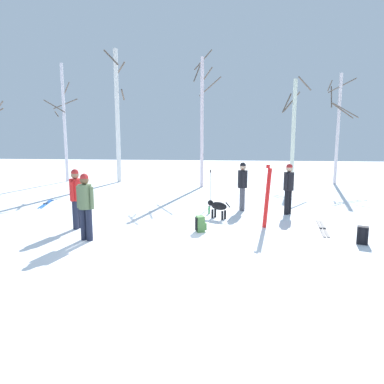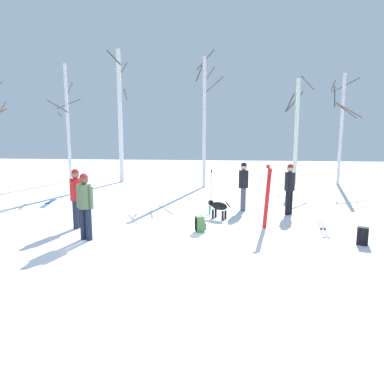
{
  "view_description": "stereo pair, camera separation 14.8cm",
  "coord_description": "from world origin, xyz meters",
  "views": [
    {
      "loc": [
        1.62,
        -8.22,
        2.65
      ],
      "look_at": [
        0.57,
        2.04,
        1.0
      ],
      "focal_mm": 33.15,
      "sensor_mm": 36.0,
      "label": 1
    },
    {
      "loc": [
        1.77,
        -8.21,
        2.65
      ],
      "look_at": [
        0.57,
        2.04,
        1.0
      ],
      "focal_mm": 33.15,
      "sensor_mm": 36.0,
      "label": 2
    }
  ],
  "objects": [
    {
      "name": "ski_pair_planted_0",
      "position": [
        2.74,
        1.9,
        0.91
      ],
      "size": [
        0.21,
        0.19,
        1.84
      ],
      "color": "red",
      "rests_on": "ground_plane"
    },
    {
      "name": "water_bottle_0",
      "position": [
        0.99,
        3.64,
        0.13
      ],
      "size": [
        0.06,
        0.06,
        0.28
      ],
      "color": "green",
      "rests_on": "ground_plane"
    },
    {
      "name": "ski_poles_0",
      "position": [
        0.97,
        4.7,
        0.75
      ],
      "size": [
        0.07,
        0.25,
        1.41
      ],
      "color": "#B2B2BC",
      "rests_on": "ground_plane"
    },
    {
      "name": "backpack_1",
      "position": [
        4.95,
        0.61,
        0.21
      ],
      "size": [
        0.31,
        0.33,
        0.44
      ],
      "color": "black",
      "rests_on": "ground_plane"
    },
    {
      "name": "person_3",
      "position": [
        -2.68,
        1.32,
        0.98
      ],
      "size": [
        0.34,
        0.52,
        1.72
      ],
      "color": "#1E2338",
      "rests_on": "ground_plane"
    },
    {
      "name": "backpack_0",
      "position": [
        0.88,
        1.33,
        0.21
      ],
      "size": [
        0.33,
        0.31,
        0.44
      ],
      "color": "#4C7F3F",
      "rests_on": "ground_plane"
    },
    {
      "name": "birch_tree_5",
      "position": [
        7.47,
        11.86,
        3.17
      ],
      "size": [
        1.69,
        1.79,
        5.9
      ],
      "color": "silver",
      "rests_on": "ground_plane"
    },
    {
      "name": "person_0",
      "position": [
        -1.95,
        0.22,
        0.98
      ],
      "size": [
        0.5,
        0.34,
        1.72
      ],
      "color": "#1E2338",
      "rests_on": "ground_plane"
    },
    {
      "name": "dog",
      "position": [
        1.3,
        3.0,
        0.39
      ],
      "size": [
        0.77,
        0.54,
        0.57
      ],
      "color": "black",
      "rests_on": "ground_plane"
    },
    {
      "name": "birch_tree_2",
      "position": [
        -4.62,
        11.56,
        3.79
      ],
      "size": [
        1.07,
        1.08,
        7.34
      ],
      "color": "white",
      "rests_on": "ground_plane"
    },
    {
      "name": "ski_pair_lying_0",
      "position": [
        -5.45,
        4.72,
        0.01
      ],
      "size": [
        0.59,
        1.77,
        0.05
      ],
      "color": "blue",
      "rests_on": "ground_plane"
    },
    {
      "name": "birch_tree_1",
      "position": [
        -7.75,
        11.53,
        3.41
      ],
      "size": [
        1.42,
        1.81,
        6.64
      ],
      "color": "silver",
      "rests_on": "ground_plane"
    },
    {
      "name": "person_2",
      "position": [
        3.66,
        3.87,
        0.98
      ],
      "size": [
        0.34,
        0.45,
        1.72
      ],
      "color": "black",
      "rests_on": "ground_plane"
    },
    {
      "name": "birch_tree_4",
      "position": [
        5.26,
        12.57,
        3.03
      ],
      "size": [
        1.58,
        1.58,
        5.76
      ],
      "color": "silver",
      "rests_on": "ground_plane"
    },
    {
      "name": "ski_pair_lying_1",
      "position": [
        4.35,
        2.01,
        0.01
      ],
      "size": [
        0.43,
        1.93,
        0.05
      ],
      "color": "black",
      "rests_on": "ground_plane"
    },
    {
      "name": "person_1",
      "position": [
        2.14,
        4.33,
        0.98
      ],
      "size": [
        0.34,
        0.52,
        1.72
      ],
      "color": "#4C4C56",
      "rests_on": "ground_plane"
    },
    {
      "name": "birch_tree_3",
      "position": [
        0.27,
        10.06,
        3.45
      ],
      "size": [
        1.42,
        1.15,
        6.93
      ],
      "color": "silver",
      "rests_on": "ground_plane"
    },
    {
      "name": "ground_plane",
      "position": [
        0.0,
        0.0,
        0.0
      ],
      "size": [
        60.0,
        60.0,
        0.0
      ],
      "primitive_type": "plane",
      "color": "white"
    }
  ]
}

